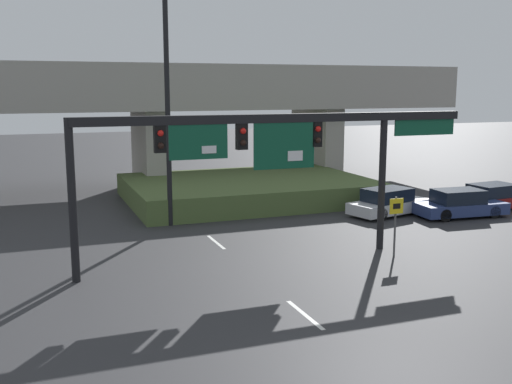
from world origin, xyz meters
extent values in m
plane|color=#2D2D30|center=(0.00, 0.00, 0.00)|extent=(160.00, 160.00, 0.00)
cube|color=silver|center=(0.00, 4.32, 0.00)|extent=(0.14, 2.40, 0.01)
cube|color=silver|center=(0.00, 13.19, 0.00)|extent=(0.14, 2.40, 0.01)
cube|color=silver|center=(0.00, 22.06, 0.00)|extent=(0.14, 2.40, 0.01)
cube|color=silver|center=(0.00, 30.93, 0.00)|extent=(0.14, 2.40, 0.01)
cylinder|color=black|center=(-6.01, 9.82, 2.79)|extent=(0.28, 0.28, 5.58)
cylinder|color=black|center=(6.01, 9.82, 2.79)|extent=(0.28, 0.28, 5.58)
cube|color=black|center=(1.72, 9.82, 5.42)|extent=(15.45, 0.32, 0.32)
cube|color=black|center=(-3.00, 9.82, 4.79)|extent=(0.40, 0.28, 0.95)
sphere|color=red|center=(-3.00, 9.65, 5.00)|extent=(0.22, 0.22, 0.22)
sphere|color=black|center=(-3.00, 9.65, 4.58)|extent=(0.22, 0.22, 0.22)
cube|color=black|center=(0.00, 9.82, 4.79)|extent=(0.40, 0.28, 0.95)
sphere|color=red|center=(0.00, 9.65, 5.00)|extent=(0.22, 0.22, 0.22)
sphere|color=black|center=(0.00, 9.65, 4.58)|extent=(0.22, 0.22, 0.22)
cube|color=black|center=(3.00, 9.82, 4.79)|extent=(0.40, 0.28, 0.95)
sphere|color=red|center=(3.00, 9.65, 5.00)|extent=(0.22, 0.22, 0.22)
sphere|color=black|center=(3.00, 9.65, 4.58)|extent=(0.22, 0.22, 0.22)
cube|color=#0F4C33|center=(-1.65, 9.72, 4.65)|extent=(2.13, 0.08, 1.23)
cube|color=white|center=(-1.28, 9.67, 4.37)|extent=(0.53, 0.03, 0.27)
cube|color=#0F4C33|center=(1.65, 9.72, 4.40)|extent=(2.43, 0.08, 1.72)
cube|color=white|center=(2.08, 9.67, 4.02)|extent=(0.61, 0.03, 0.38)
cube|color=#0F4C33|center=(7.90, 9.76, 4.94)|extent=(2.83, 0.07, 0.64)
cylinder|color=#4C4C4C|center=(5.89, 8.60, 1.19)|extent=(0.08, 0.08, 2.38)
cube|color=yellow|center=(5.89, 8.56, 2.03)|extent=(0.60, 0.03, 0.60)
cube|color=black|center=(5.89, 8.54, 2.03)|extent=(0.33, 0.01, 0.21)
cylinder|color=black|center=(-1.11, 17.05, 7.81)|extent=(0.24, 0.24, 15.61)
cube|color=#A39E93|center=(0.00, 27.87, 6.10)|extent=(42.45, 7.03, 1.91)
cube|color=#A39E93|center=(0.00, 24.55, 7.51)|extent=(42.45, 0.40, 0.90)
cube|color=#A39E93|center=(0.00, 27.87, 2.57)|extent=(1.40, 5.62, 5.15)
cube|color=#A39E93|center=(12.03, 27.87, 2.57)|extent=(1.40, 5.62, 5.15)
cube|color=#4C6033|center=(4.62, 21.95, 0.62)|extent=(13.76, 9.93, 1.25)
cube|color=silver|center=(10.11, 15.40, 0.45)|extent=(4.86, 2.88, 0.57)
cube|color=black|center=(9.93, 15.35, 1.07)|extent=(2.69, 2.16, 0.68)
cylinder|color=black|center=(11.28, 16.51, 0.32)|extent=(0.67, 0.37, 0.64)
cylinder|color=black|center=(11.67, 14.97, 0.32)|extent=(0.67, 0.37, 0.64)
cylinder|color=black|center=(8.54, 15.82, 0.32)|extent=(0.67, 0.37, 0.64)
cylinder|color=black|center=(8.93, 14.28, 0.32)|extent=(0.67, 0.37, 0.64)
cube|color=navy|center=(13.23, 13.64, 0.45)|extent=(4.75, 2.11, 0.58)
cube|color=black|center=(13.04, 13.65, 1.08)|extent=(2.52, 1.76, 0.68)
cylinder|color=black|center=(14.72, 14.29, 0.32)|extent=(0.66, 0.27, 0.64)
cylinder|color=black|center=(14.60, 12.76, 0.32)|extent=(0.66, 0.27, 0.64)
cylinder|color=black|center=(11.86, 14.52, 0.32)|extent=(0.66, 0.27, 0.64)
cylinder|color=black|center=(11.74, 12.99, 0.32)|extent=(0.66, 0.27, 0.64)
cube|color=maroon|center=(16.30, 14.63, 0.44)|extent=(4.71, 2.23, 0.56)
cube|color=black|center=(16.11, 14.61, 1.05)|extent=(2.51, 1.85, 0.67)
cylinder|color=black|center=(17.63, 15.56, 0.32)|extent=(0.66, 0.28, 0.64)
cylinder|color=black|center=(14.82, 15.31, 0.32)|extent=(0.66, 0.28, 0.64)
cylinder|color=black|center=(14.96, 13.70, 0.32)|extent=(0.66, 0.28, 0.64)
camera|label=1|loc=(-7.22, -10.69, 6.56)|focal=42.00mm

